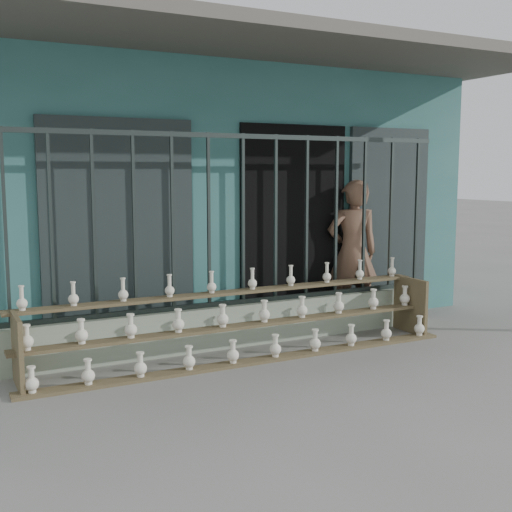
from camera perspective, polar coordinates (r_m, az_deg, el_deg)
name	(u,v)px	position (r m, az deg, el deg)	size (l,w,h in m)	color
ground	(306,379)	(5.90, 4.50, -10.81)	(60.00, 60.00, 0.00)	slate
workshop_building	(155,188)	(9.48, -8.94, 6.00)	(7.40, 6.60, 3.21)	#336B69
parapet_wall	(243,324)	(6.94, -1.13, -6.07)	(5.00, 0.20, 0.45)	#9DAE95
security_fence	(243,220)	(6.77, -1.16, 3.22)	(5.00, 0.04, 1.80)	#283330
shelf_rack	(244,322)	(6.47, -1.08, -5.88)	(4.50, 0.68, 0.85)	brown
elderly_woman	(353,252)	(7.90, 8.58, 0.33)	(0.64, 0.42, 1.76)	brown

